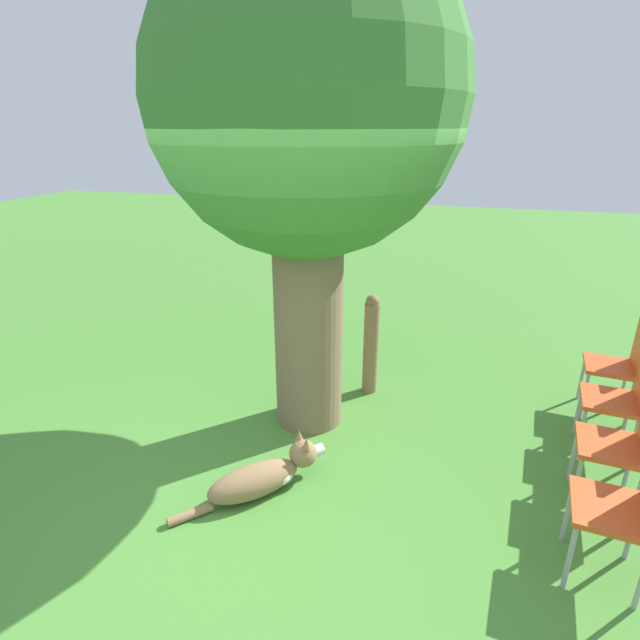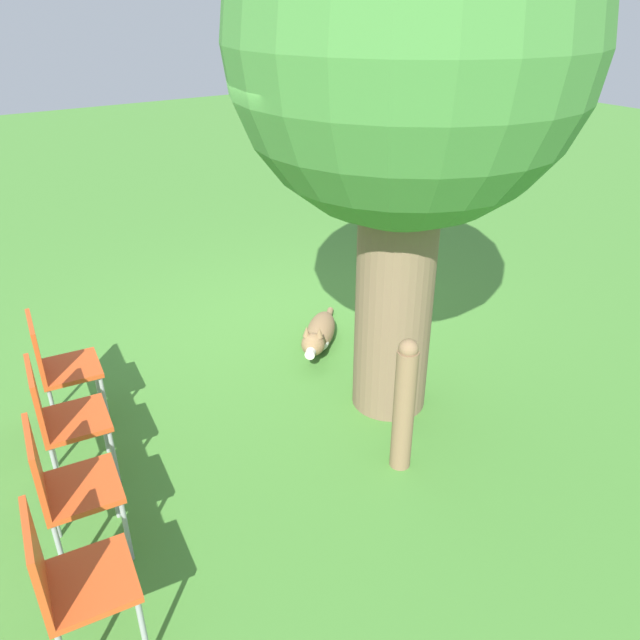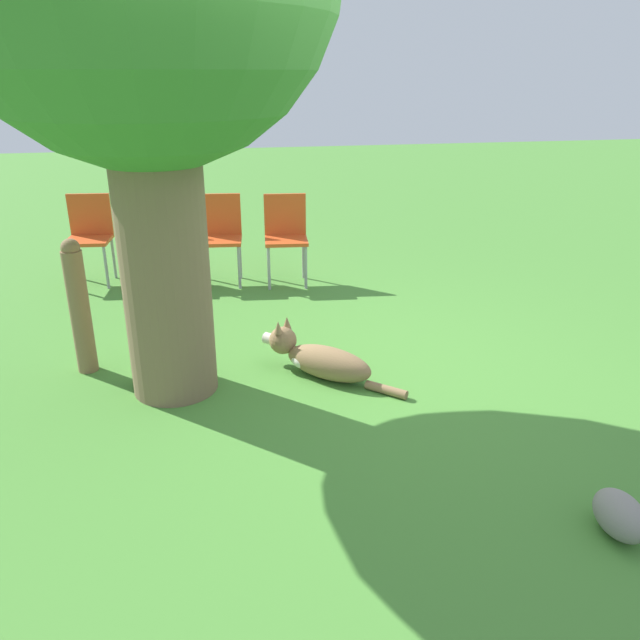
% 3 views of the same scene
% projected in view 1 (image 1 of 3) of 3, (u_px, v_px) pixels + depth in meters
% --- Properties ---
extents(ground_plane, '(30.00, 30.00, 0.00)m').
position_uv_depth(ground_plane, '(260.00, 498.00, 3.61)').
color(ground_plane, '#478433').
extents(oak_tree, '(2.37, 2.37, 3.90)m').
position_uv_depth(oak_tree, '(307.00, 110.00, 3.66)').
color(oak_tree, '#7A6047').
rests_on(oak_tree, ground_plane).
extents(dog, '(0.88, 0.93, 0.38)m').
position_uv_depth(dog, '(265.00, 476.00, 3.64)').
color(dog, olive).
rests_on(dog, ground_plane).
extents(fence_post, '(0.15, 0.15, 1.02)m').
position_uv_depth(fence_post, '(371.00, 344.00, 4.90)').
color(fence_post, '#846647').
rests_on(fence_post, ground_plane).
extents(red_chair_0, '(0.46, 0.48, 0.93)m').
position_uv_depth(red_chair_0, '(630.00, 503.00, 2.79)').
color(red_chair_0, '#D14C1E').
rests_on(red_chair_0, ground_plane).
extents(red_chair_1, '(0.46, 0.48, 0.93)m').
position_uv_depth(red_chair_1, '(627.00, 440.00, 3.35)').
color(red_chair_1, '#D14C1E').
rests_on(red_chair_1, ground_plane).
extents(red_chair_2, '(0.46, 0.48, 0.93)m').
position_uv_depth(red_chair_2, '(624.00, 395.00, 3.92)').
color(red_chair_2, '#D14C1E').
rests_on(red_chair_2, ground_plane).
extents(red_chair_3, '(0.46, 0.48, 0.93)m').
position_uv_depth(red_chair_3, '(622.00, 361.00, 4.48)').
color(red_chair_3, '#D14C1E').
rests_on(red_chair_3, ground_plane).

